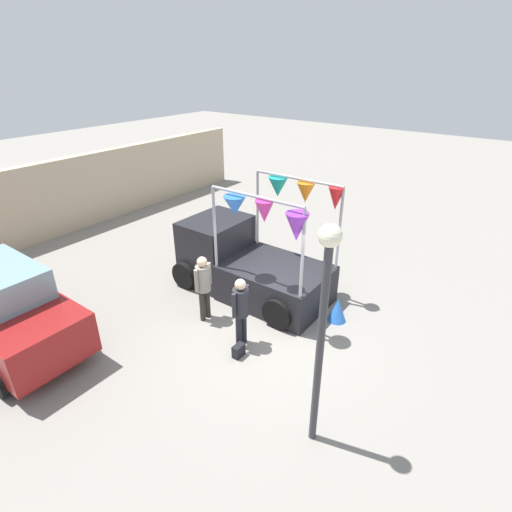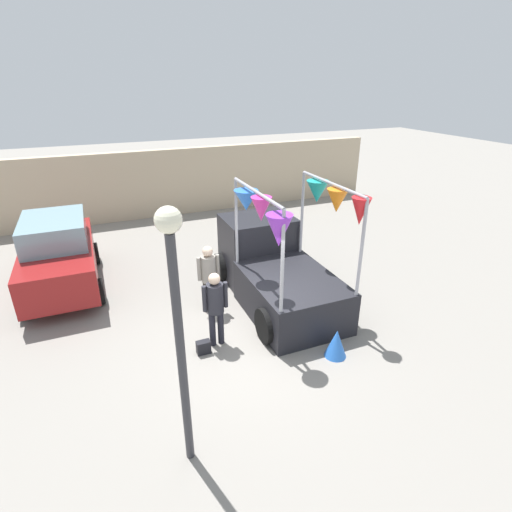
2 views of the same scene
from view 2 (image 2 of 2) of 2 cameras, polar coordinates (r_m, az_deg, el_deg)
ground_plane at (r=8.83m, az=-0.42°, el=-11.33°), size 60.00×60.00×0.00m
vendor_truck at (r=9.92m, az=2.46°, el=-1.18°), size 2.42×4.09×3.09m
parked_car at (r=11.53m, az=-26.36°, el=0.28°), size 1.88×4.00×1.88m
person_customer at (r=8.10m, az=-5.83°, el=-6.65°), size 0.53×0.34×1.65m
person_vendor at (r=9.26m, az=-6.77°, el=-2.41°), size 0.53×0.34×1.67m
handbag at (r=8.34m, az=-7.51°, el=-12.80°), size 0.28×0.16×0.28m
street_lamp at (r=5.03m, az=-11.24°, el=-7.61°), size 0.32×0.32×3.85m
brick_boundary_wall at (r=16.43m, az=-12.72°, el=10.15°), size 18.00×0.36×2.60m
folded_kite_bundle_azure at (r=8.26m, az=11.39°, el=-12.13°), size 0.54×0.54×0.60m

